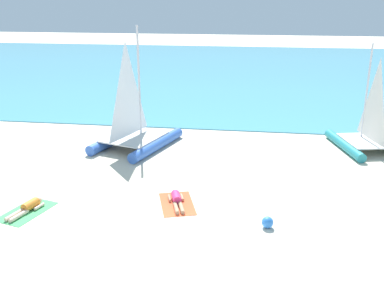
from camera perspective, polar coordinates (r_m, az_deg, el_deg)
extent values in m
plane|color=beige|center=(23.15, 1.83, 1.14)|extent=(120.00, 120.00, 0.00)
cube|color=#4C9EB7|center=(43.50, 5.06, 9.34)|extent=(120.00, 40.00, 0.05)
cylinder|color=teal|center=(22.13, 18.71, -0.12)|extent=(1.31, 3.69, 0.42)
cylinder|color=teal|center=(22.99, 23.12, 0.04)|extent=(1.31, 3.69, 0.42)
cube|color=silver|center=(22.32, 21.22, 0.40)|extent=(2.45, 2.77, 0.05)
cylinder|color=silver|center=(22.25, 21.28, 6.15)|extent=(0.09, 0.09, 4.40)
pyramid|color=white|center=(21.52, 22.25, 5.29)|extent=(0.52, 1.89, 3.70)
cylinder|color=blue|center=(22.16, -9.47, 0.75)|extent=(1.74, 4.23, 0.49)
cylinder|color=blue|center=(20.99, -4.44, -0.06)|extent=(1.74, 4.23, 0.49)
cube|color=silver|center=(21.31, -7.35, 0.90)|extent=(2.96, 3.28, 0.06)
cylinder|color=silver|center=(21.20, -6.73, 7.86)|extent=(0.10, 0.10, 5.10)
pyramid|color=white|center=(20.40, -8.23, 6.94)|extent=(0.73, 2.16, 4.28)
cube|color=#4CB266|center=(16.15, -20.20, -8.03)|extent=(1.56, 2.12, 0.01)
cylinder|color=orange|center=(16.21, -19.78, -7.27)|extent=(0.45, 0.68, 0.30)
sphere|color=beige|center=(16.47, -18.83, -6.73)|extent=(0.22, 0.22, 0.22)
cylinder|color=beige|center=(15.89, -21.58, -8.34)|extent=(0.34, 0.79, 0.14)
cylinder|color=beige|center=(15.77, -21.10, -8.48)|extent=(0.34, 0.79, 0.14)
cylinder|color=beige|center=(16.49, -19.95, -7.19)|extent=(0.21, 0.46, 0.10)
cylinder|color=beige|center=(16.21, -18.80, -7.51)|extent=(0.21, 0.46, 0.10)
cube|color=#EA5933|center=(15.70, -1.91, -7.58)|extent=(1.62, 2.14, 0.01)
cylinder|color=#D83372|center=(15.81, -2.01, -6.76)|extent=(0.47, 0.68, 0.30)
sphere|color=tan|center=(16.18, -2.19, -6.15)|extent=(0.22, 0.22, 0.22)
cylinder|color=tan|center=(15.26, -2.04, -8.08)|extent=(0.37, 0.79, 0.14)
cylinder|color=tan|center=(15.28, -1.36, -8.04)|extent=(0.37, 0.79, 0.14)
cylinder|color=tan|center=(15.97, -2.86, -6.86)|extent=(0.23, 0.46, 0.10)
cylinder|color=tan|center=(16.02, -1.29, -6.76)|extent=(0.23, 0.46, 0.10)
sphere|color=#337FE5|center=(14.33, 9.55, -9.76)|extent=(0.37, 0.37, 0.37)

